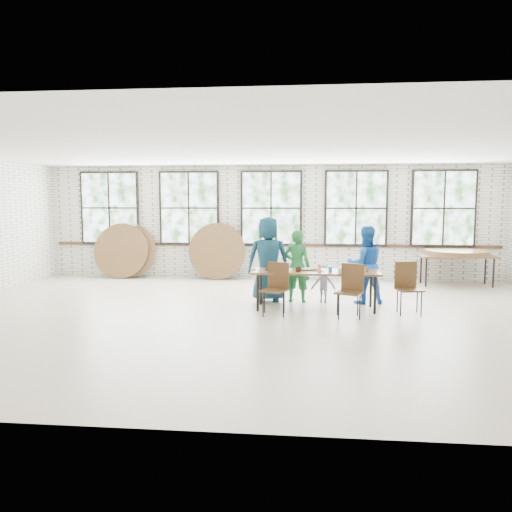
{
  "coord_description": "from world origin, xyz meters",
  "views": [
    {
      "loc": [
        0.9,
        -8.71,
        2.06
      ],
      "look_at": [
        0.0,
        0.4,
        1.05
      ],
      "focal_mm": 35.0,
      "sensor_mm": 36.0,
      "label": 1
    }
  ],
  "objects_px": {
    "chair_near_left": "(276,284)",
    "chair_near_right": "(351,286)",
    "dining_table": "(316,273)",
    "storage_table": "(457,258)"
  },
  "relations": [
    {
      "from": "chair_near_left",
      "to": "chair_near_right",
      "type": "distance_m",
      "value": 1.34
    },
    {
      "from": "chair_near_left",
      "to": "chair_near_right",
      "type": "xyz_separation_m",
      "value": [
        1.33,
        -0.08,
        0.0
      ]
    },
    {
      "from": "dining_table",
      "to": "chair_near_left",
      "type": "xyz_separation_m",
      "value": [
        -0.72,
        -0.5,
        -0.13
      ]
    },
    {
      "from": "dining_table",
      "to": "storage_table",
      "type": "xyz_separation_m",
      "value": [
        3.49,
        3.06,
        -0.0
      ]
    },
    {
      "from": "dining_table",
      "to": "chair_near_right",
      "type": "bearing_deg",
      "value": -43.32
    },
    {
      "from": "chair_near_right",
      "to": "storage_table",
      "type": "xyz_separation_m",
      "value": [
        2.88,
        3.65,
        0.13
      ]
    },
    {
      "from": "chair_near_left",
      "to": "storage_table",
      "type": "bearing_deg",
      "value": 61.58
    },
    {
      "from": "dining_table",
      "to": "chair_near_left",
      "type": "bearing_deg",
      "value": -144.86
    },
    {
      "from": "dining_table",
      "to": "storage_table",
      "type": "distance_m",
      "value": 4.64
    },
    {
      "from": "chair_near_right",
      "to": "storage_table",
      "type": "distance_m",
      "value": 4.65
    }
  ]
}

